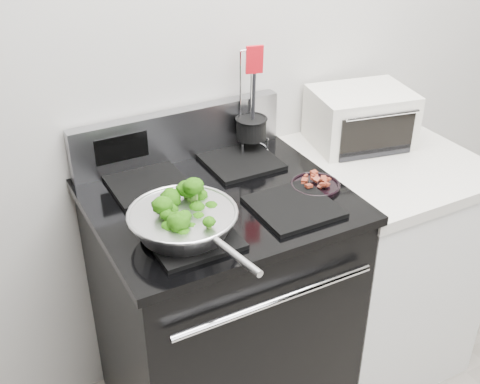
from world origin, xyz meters
TOP-DOWN VIEW (x-y plane):
  - back_wall at (0.00, 1.75)m, footprint 4.00×0.02m
  - gas_range at (-0.30, 1.41)m, footprint 0.79×0.69m
  - counter at (0.39, 1.41)m, footprint 0.62×0.68m
  - skillet at (-0.48, 1.27)m, footprint 0.31×0.49m
  - broccoli_pile at (-0.48, 1.27)m, footprint 0.24×0.24m
  - bacon_plate at (0.00, 1.32)m, footprint 0.16×0.16m
  - utensil_holder at (-0.05, 1.64)m, footprint 0.13×0.13m
  - toaster_oven at (0.37, 1.57)m, footprint 0.40×0.34m

SIDE VIEW (x-z plane):
  - counter at x=0.39m, z-range 0.00..0.92m
  - gas_range at x=-0.30m, z-range -0.08..1.05m
  - bacon_plate at x=0.00m, z-range 0.95..0.99m
  - skillet at x=-0.48m, z-range 0.97..1.03m
  - broccoli_pile at x=-0.48m, z-range 0.98..1.06m
  - utensil_holder at x=-0.05m, z-range 0.82..1.21m
  - toaster_oven at x=0.37m, z-range 0.92..1.13m
  - back_wall at x=0.00m, z-range 0.00..2.70m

